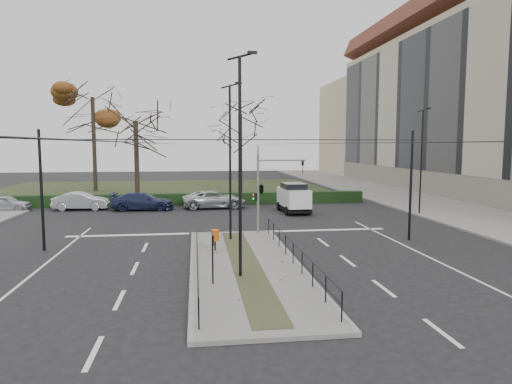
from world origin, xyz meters
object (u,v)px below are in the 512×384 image
traffic_light (263,187)px  info_panel (212,245)px  streetlamp_sidewalk (421,160)px  bare_tree_center (240,120)px  white_van (294,197)px  parked_car_third (143,201)px  litter_bin (215,236)px  bare_tree_near (136,127)px  streetlamp_median_far (230,161)px  parked_car_first (5,203)px  rust_tree (92,97)px  parked_car_second (81,201)px  streetlamp_median_near (241,164)px  parked_car_fourth (214,199)px

traffic_light → info_panel: traffic_light is taller
streetlamp_sidewalk → bare_tree_center: bearing=125.0°
info_panel → white_van: bearing=68.9°
parked_car_third → litter_bin: bearing=-159.3°
white_van → litter_bin: bearing=-117.7°
info_panel → bare_tree_near: size_ratio=0.19×
streetlamp_median_far → parked_car_first: bearing=140.9°
streetlamp_median_far → bare_tree_center: bare_tree_center is taller
info_panel → rust_tree: size_ratio=0.14×
parked_car_second → bare_tree_near: size_ratio=0.44×
traffic_light → info_panel: 10.17m
streetlamp_median_near → parked_car_third: (-5.94, 20.01, -3.78)m
streetlamp_median_near → parked_car_first: bearing=128.8°
streetlamp_sidewalk → white_van: 9.87m
bare_tree_center → info_panel: bearing=-97.5°
streetlamp_median_near → white_van: size_ratio=2.01×
parked_car_fourth → parked_car_second: bearing=83.7°
info_panel → parked_car_fourth: size_ratio=0.35×
parked_car_second → rust_tree: 17.88m
white_van → streetlamp_median_near: bearing=-108.8°
traffic_light → parked_car_fourth: size_ratio=0.87×
streetlamp_median_near → bare_tree_center: 31.74m
parked_car_first → parked_car_fourth: size_ratio=0.73×
streetlamp_median_near → parked_car_fourth: streetlamp_median_near is taller
streetlamp_median_near → bare_tree_center: bearing=84.4°
traffic_light → litter_bin: size_ratio=4.48×
parked_car_fourth → streetlamp_median_near: bearing=176.2°
streetlamp_median_far → parked_car_fourth: (-0.32, 13.31, -3.68)m
parked_car_fourth → rust_tree: (-12.66, 15.27, 9.71)m
bare_tree_center → streetlamp_median_near: bearing=-95.6°
parked_car_first → parked_car_fourth: bearing=-91.3°
streetlamp_median_far → parked_car_third: bearing=115.2°
streetlamp_median_near → white_van: (5.83, 17.15, -3.30)m
streetlamp_median_near → litter_bin: bearing=100.2°
traffic_light → streetlamp_median_near: (-2.14, -8.71, 1.71)m
streetlamp_median_far → rust_tree: (-12.98, 28.58, 6.04)m
litter_bin → bare_tree_center: (3.90, 26.92, 7.02)m
parked_car_second → parked_car_third: bearing=-96.6°
parked_car_third → bare_tree_near: (-1.16, 6.26, 6.17)m
info_panel → bare_tree_center: (4.22, 32.25, 6.30)m
traffic_light → parked_car_second: bearing=137.2°
parked_car_third → white_van: (11.77, -2.86, 0.48)m
streetlamp_sidewalk → parked_car_second: streetlamp_sidewalk is taller
rust_tree → bare_tree_center: (15.92, -4.22, -2.56)m
white_van → bare_tree_center: (-2.74, 14.26, 6.69)m
traffic_light → parked_car_third: bearing=125.6°
rust_tree → traffic_light: bearing=-60.9°
litter_bin → parked_car_third: size_ratio=0.21×
bare_tree_center → traffic_light: bearing=-92.4°
streetlamp_median_near → rust_tree: 38.32m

